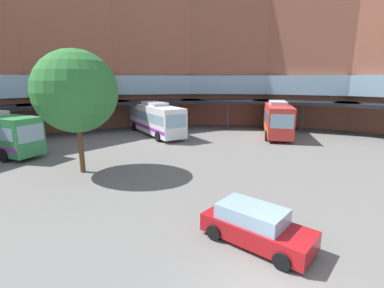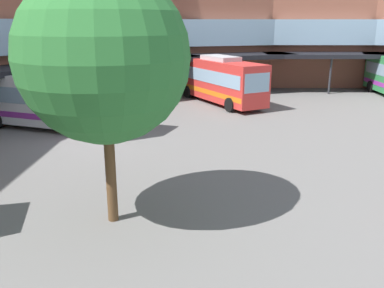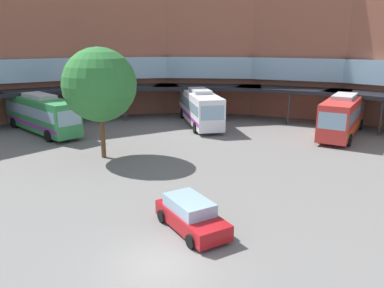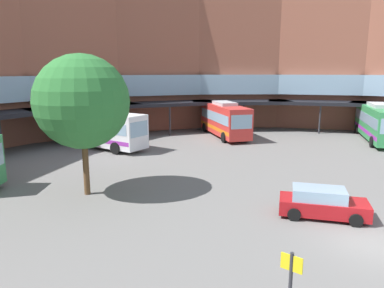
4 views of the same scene
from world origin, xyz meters
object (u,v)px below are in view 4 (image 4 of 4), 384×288
at_px(bus_4, 224,119).
at_px(plaza_tree, 82,102).
at_px(bus_1, 378,122).
at_px(parked_car, 322,203).
at_px(bus_2, 97,128).

distance_m(bus_4, plaza_tree, 22.59).
height_order(bus_1, bus_4, bus_1).
xyz_separation_m(bus_1, parked_car, (-23.41, -7.87, -1.29)).
xyz_separation_m(bus_4, parked_car, (-12.32, -20.05, -1.27)).
distance_m(bus_2, plaza_tree, 14.66).
bearing_deg(parked_car, bus_1, 72.06).
bearing_deg(bus_1, bus_2, -68.63).
bearing_deg(bus_2, plaza_tree, -44.57).
bearing_deg(parked_car, plaza_tree, 179.65).
relative_size(bus_1, plaza_tree, 1.33).
height_order(bus_2, parked_car, bus_2).
bearing_deg(plaza_tree, bus_2, 62.69).
bearing_deg(bus_2, bus_4, 58.42).
height_order(parked_car, plaza_tree, plaza_tree).
bearing_deg(bus_1, plaza_tree, -42.07).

